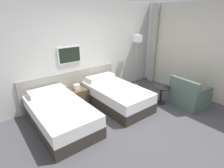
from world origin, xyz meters
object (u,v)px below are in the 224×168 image
at_px(bed_near_door, 60,115).
at_px(bed_near_window, 116,95).
at_px(floor_lamp, 137,45).
at_px(armchair, 189,96).
at_px(side_table, 161,92).
at_px(nightstand, 78,96).

xyz_separation_m(bed_near_door, bed_near_window, (1.58, 0.00, 0.00)).
bearing_deg(bed_near_door, floor_lamp, 12.61).
bearing_deg(bed_near_window, armchair, -39.38).
distance_m(side_table, armchair, 0.73).
height_order(bed_near_window, floor_lamp, floor_lamp).
xyz_separation_m(bed_near_window, side_table, (1.03, -0.70, 0.07)).
height_order(nightstand, side_table, nightstand).
xyz_separation_m(nightstand, side_table, (1.82, -1.39, 0.12)).
height_order(floor_lamp, side_table, floor_lamp).
bearing_deg(floor_lamp, bed_near_window, -155.03).
relative_size(bed_near_window, nightstand, 3.36).
relative_size(bed_near_door, nightstand, 3.36).
height_order(bed_near_window, armchair, armchair).
bearing_deg(nightstand, bed_near_window, -41.25).
height_order(bed_near_door, armchair, armchair).
distance_m(nightstand, armchair, 3.01).
distance_m(bed_near_door, side_table, 2.70).
xyz_separation_m(bed_near_door, nightstand, (0.79, 0.69, -0.05)).
relative_size(floor_lamp, armchair, 1.92).
height_order(floor_lamp, armchair, floor_lamp).
bearing_deg(armchair, nightstand, 55.77).
bearing_deg(bed_near_window, nightstand, 138.75).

